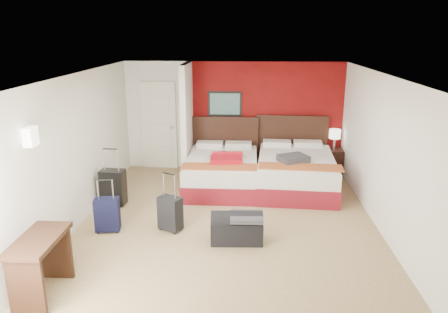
# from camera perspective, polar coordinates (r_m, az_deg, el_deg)

# --- Properties ---
(ground) EXTENTS (6.50, 6.50, 0.00)m
(ground) POSITION_cam_1_polar(r_m,az_deg,el_deg) (7.25, 0.43, -9.43)
(ground) COLOR tan
(ground) RESTS_ON ground
(room_walls) EXTENTS (5.02, 6.52, 2.50)m
(room_walls) POSITION_cam_1_polar(r_m,az_deg,el_deg) (8.33, -8.81, 3.03)
(room_walls) COLOR white
(room_walls) RESTS_ON ground
(red_accent_panel) EXTENTS (3.50, 0.04, 2.50)m
(red_accent_panel) POSITION_cam_1_polar(r_m,az_deg,el_deg) (9.94, 5.63, 5.28)
(red_accent_panel) COLOR maroon
(red_accent_panel) RESTS_ON ground
(partition_wall) EXTENTS (0.12, 1.20, 2.50)m
(partition_wall) POSITION_cam_1_polar(r_m,az_deg,el_deg) (9.41, -4.95, 4.67)
(partition_wall) COLOR silver
(partition_wall) RESTS_ON ground
(entry_door) EXTENTS (0.82, 0.06, 2.05)m
(entry_door) POSITION_cam_1_polar(r_m,az_deg,el_deg) (10.15, -8.68, 4.11)
(entry_door) COLOR silver
(entry_door) RESTS_ON ground
(bed_left) EXTENTS (1.48, 2.11, 0.63)m
(bed_left) POSITION_cam_1_polar(r_m,az_deg,el_deg) (8.94, -0.26, -2.12)
(bed_left) COLOR white
(bed_left) RESTS_ON ground
(bed_right) EXTENTS (1.70, 2.32, 0.67)m
(bed_right) POSITION_cam_1_polar(r_m,az_deg,el_deg) (8.98, 9.54, -2.16)
(bed_right) COLOR silver
(bed_right) RESTS_ON ground
(red_suitcase_open) EXTENTS (0.69, 0.91, 0.11)m
(red_suitcase_open) POSITION_cam_1_polar(r_m,az_deg,el_deg) (8.73, 0.35, -0.05)
(red_suitcase_open) COLOR #AF0F1C
(red_suitcase_open) RESTS_ON bed_left
(jacket_bundle) EXTENTS (0.67, 0.62, 0.13)m
(jacket_bundle) POSITION_cam_1_polar(r_m,az_deg,el_deg) (8.56, 9.22, -0.27)
(jacket_bundle) COLOR #3E3E44
(jacket_bundle) RESTS_ON bed_right
(nightstand) EXTENTS (0.43, 0.43, 0.58)m
(nightstand) POSITION_cam_1_polar(r_m,az_deg,el_deg) (10.08, 14.30, -0.64)
(nightstand) COLOR black
(nightstand) RESTS_ON ground
(table_lamp) EXTENTS (0.29, 0.29, 0.46)m
(table_lamp) POSITION_cam_1_polar(r_m,az_deg,el_deg) (9.95, 14.51, 2.22)
(table_lamp) COLOR silver
(table_lamp) RESTS_ON nightstand
(suitcase_black) EXTENTS (0.46, 0.31, 0.66)m
(suitcase_black) POSITION_cam_1_polar(r_m,az_deg,el_deg) (8.26, -14.54, -4.16)
(suitcase_black) COLOR black
(suitcase_black) RESTS_ON ground
(suitcase_charcoal) EXTENTS (0.43, 0.38, 0.55)m
(suitcase_charcoal) POSITION_cam_1_polar(r_m,az_deg,el_deg) (7.10, -7.17, -7.72)
(suitcase_charcoal) COLOR black
(suitcase_charcoal) RESTS_ON ground
(suitcase_navy) EXTENTS (0.42, 0.29, 0.54)m
(suitcase_navy) POSITION_cam_1_polar(r_m,az_deg,el_deg) (7.26, -15.27, -7.64)
(suitcase_navy) COLOR black
(suitcase_navy) RESTS_ON ground
(duffel_bag) EXTENTS (0.81, 0.46, 0.40)m
(duffel_bag) POSITION_cam_1_polar(r_m,az_deg,el_deg) (6.73, 1.71, -9.67)
(duffel_bag) COLOR black
(duffel_bag) RESTS_ON ground
(jacket_draped) EXTENTS (0.50, 0.42, 0.07)m
(jacket_draped) POSITION_cam_1_polar(r_m,az_deg,el_deg) (6.58, 3.03, -8.04)
(jacket_draped) COLOR #3C3C41
(jacket_draped) RESTS_ON duffel_bag
(desk) EXTENTS (0.47, 0.94, 0.78)m
(desk) POSITION_cam_1_polar(r_m,az_deg,el_deg) (5.83, -23.12, -13.38)
(desk) COLOR black
(desk) RESTS_ON ground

